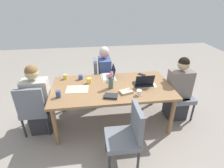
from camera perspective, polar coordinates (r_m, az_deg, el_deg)
name	(u,v)px	position (r m, az deg, el deg)	size (l,w,h in m)	color
ground_plane	(112,121)	(3.41, 0.00, -11.74)	(10.00, 10.00, 0.00)	gray
dining_table	(112,90)	(3.03, 0.00, -2.03)	(2.01, 1.05, 0.73)	olive
chair_near_left_near	(101,77)	(3.86, -3.50, 2.13)	(0.44, 0.44, 0.90)	slate
person_near_left_near	(105,77)	(3.80, -2.32, 2.18)	(0.36, 0.40, 1.19)	#2D2D33
chair_head_left_left_mid	(179,91)	(3.56, 20.69, -2.17)	(0.44, 0.44, 0.90)	slate
person_head_left_left_mid	(178,92)	(3.46, 20.42, -2.47)	(0.40, 0.36, 1.19)	#2D2D33
chair_head_right_left_far	(34,107)	(3.15, -23.74, -6.92)	(0.44, 0.44, 0.90)	slate
person_head_right_left_far	(39,103)	(3.18, -22.48, -5.72)	(0.40, 0.36, 1.19)	#2D2D33
chair_far_right_near	(128,133)	(2.44, 5.02, -15.53)	(0.44, 0.44, 0.90)	slate
flower_vase	(111,80)	(2.88, -0.37, 1.28)	(0.10, 0.08, 0.30)	#4C6B60
placemat_near_left_near	(108,77)	(3.31, -1.20, 2.15)	(0.36, 0.26, 0.00)	beige
placemat_head_left_left_mid	(145,84)	(3.11, 10.53, -0.10)	(0.36, 0.26, 0.00)	beige
placemat_head_right_left_far	(77,89)	(2.97, -11.09, -1.62)	(0.36, 0.26, 0.00)	beige
laptop_near_left_near	(110,75)	(3.30, -0.70, 2.87)	(0.22, 0.32, 0.21)	silver
laptop_head_left_left_mid	(143,83)	(3.06, 10.07, 0.32)	(0.32, 0.22, 0.21)	black
coffee_mug_near_left	(65,77)	(3.35, -14.70, 2.27)	(0.08, 0.08, 0.09)	#DBC64C
coffee_mug_near_right	(89,81)	(3.11, -7.31, 1.06)	(0.08, 0.08, 0.09)	#DBC64C
coffee_mug_centre_left	(81,77)	(3.27, -10.05, 2.15)	(0.08, 0.08, 0.08)	#33477A
coffee_mug_centre_right	(139,93)	(2.76, 8.70, -2.80)	(0.08, 0.08, 0.09)	white
coffee_mug_far_left	(58,94)	(2.80, -16.85, -3.15)	(0.08, 0.08, 0.10)	#33477A
book_red_cover	(111,96)	(2.70, -0.37, -3.91)	(0.20, 0.14, 0.04)	#28282D
book_blue_cover	(126,92)	(2.82, 4.55, -2.46)	(0.20, 0.14, 0.03)	#B2A38E
phone_black	(142,75)	(3.46, 9.50, 3.00)	(0.15, 0.07, 0.01)	black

